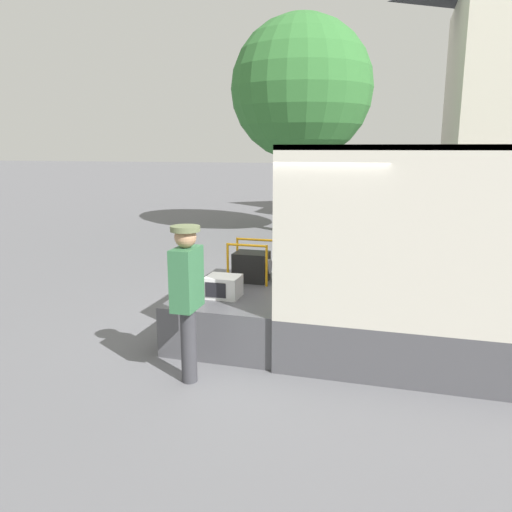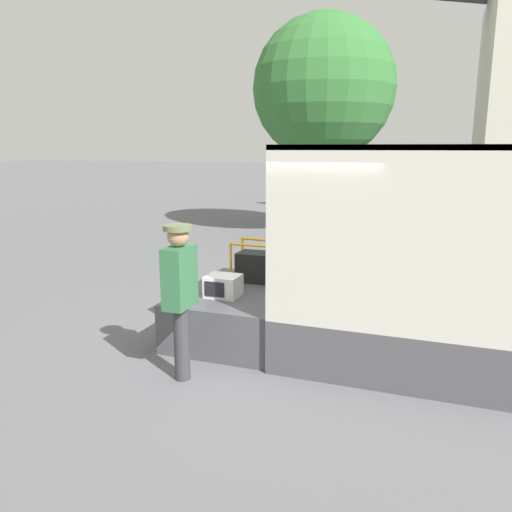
{
  "view_description": "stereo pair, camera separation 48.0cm",
  "coord_description": "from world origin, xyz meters",
  "px_view_note": "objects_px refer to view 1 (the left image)",
  "views": [
    {
      "loc": [
        1.33,
        -6.55,
        2.65
      ],
      "look_at": [
        -0.46,
        -0.2,
        1.21
      ],
      "focal_mm": 35.0,
      "sensor_mm": 36.0,
      "label": 1
    },
    {
      "loc": [
        1.79,
        -6.4,
        2.65
      ],
      "look_at": [
        -0.46,
        -0.2,
        1.21
      ],
      "focal_mm": 35.0,
      "sensor_mm": 36.0,
      "label": 2
    }
  ],
  "objects_px": {
    "worker_person": "(187,287)",
    "portable_generator": "(253,266)",
    "street_tree": "(302,89)",
    "microwave": "(224,287)"
  },
  "relations": [
    {
      "from": "microwave",
      "to": "worker_person",
      "type": "xyz_separation_m",
      "value": [
        -0.0,
        -1.2,
        0.32
      ]
    },
    {
      "from": "street_tree",
      "to": "portable_generator",
      "type": "bearing_deg",
      "value": -84.0
    },
    {
      "from": "portable_generator",
      "to": "street_tree",
      "type": "height_order",
      "value": "street_tree"
    },
    {
      "from": "microwave",
      "to": "street_tree",
      "type": "xyz_separation_m",
      "value": [
        -0.72,
        9.13,
        3.53
      ]
    },
    {
      "from": "portable_generator",
      "to": "street_tree",
      "type": "relative_size",
      "value": 0.1
    },
    {
      "from": "portable_generator",
      "to": "worker_person",
      "type": "height_order",
      "value": "worker_person"
    },
    {
      "from": "worker_person",
      "to": "portable_generator",
      "type": "bearing_deg",
      "value": 85.94
    },
    {
      "from": "microwave",
      "to": "street_tree",
      "type": "distance_m",
      "value": 9.82
    },
    {
      "from": "microwave",
      "to": "worker_person",
      "type": "bearing_deg",
      "value": -90.21
    },
    {
      "from": "microwave",
      "to": "portable_generator",
      "type": "relative_size",
      "value": 0.71
    }
  ]
}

